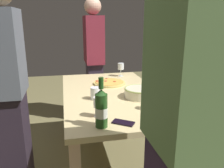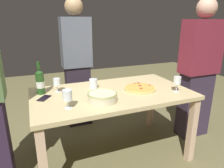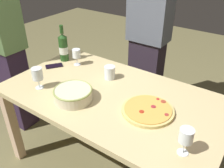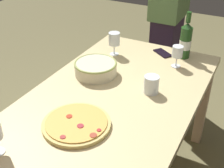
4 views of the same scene
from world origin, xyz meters
TOP-DOWN VIEW (x-y plane):
  - dining_table at (0.00, 0.00)m, footprint 1.60×0.90m
  - pizza at (0.31, -0.04)m, footprint 0.34×0.34m
  - serving_bowl at (-0.18, -0.21)m, footprint 0.27×0.27m
  - wine_bottle at (-0.68, 0.21)m, footprint 0.08×0.08m
  - wine_glass_by_bottle at (-0.49, -0.24)m, footprint 0.08×0.08m
  - wine_glass_far_left at (-0.52, 0.21)m, footprint 0.07×0.07m
  - cup_amber at (-0.15, 0.18)m, footprint 0.09×0.09m
  - cell_phone at (-0.66, 0.07)m, footprint 0.14×0.16m
  - person_guest_left at (-1.15, -0.06)m, footprint 0.38×0.24m

SIDE VIEW (x-z plane):
  - dining_table at x=0.00m, z-range 0.28..1.03m
  - cell_phone at x=-0.66m, z-range 0.75..0.76m
  - pizza at x=0.31m, z-range 0.75..0.78m
  - serving_bowl at x=-0.18m, z-range 0.75..0.84m
  - cup_amber at x=-0.15m, z-range 0.75..0.85m
  - wine_glass_far_left at x=-0.52m, z-range 0.78..0.92m
  - wine_glass_by_bottle at x=-0.49m, z-range 0.78..0.94m
  - wine_bottle at x=-0.68m, z-range 0.71..1.04m
  - person_guest_left at x=-1.15m, z-range 0.02..1.76m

